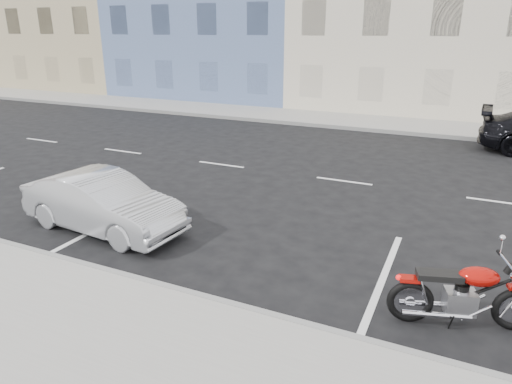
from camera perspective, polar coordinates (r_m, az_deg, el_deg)
ground at (r=12.93m, az=19.53°, el=0.12°), size 120.00×120.00×0.00m
sidewalk_far at (r=22.13m, az=9.13°, el=8.99°), size 80.00×3.40×0.15m
curb_near at (r=8.87m, az=-21.16°, el=-8.56°), size 80.00×0.12×0.16m
curb_far at (r=20.53m, az=7.78°, el=8.25°), size 80.00×0.12×0.16m
bldg_far_west at (r=39.29m, az=-19.73°, el=21.40°), size 12.00×12.00×12.00m
sedan_silver at (r=10.18m, az=-18.62°, el=-1.30°), size 3.83×1.63×1.23m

